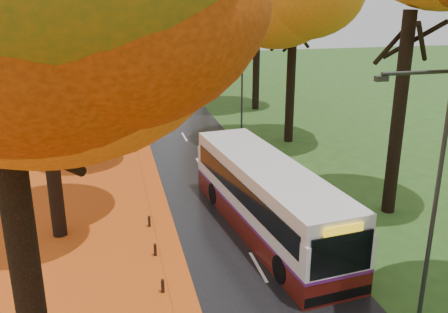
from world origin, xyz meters
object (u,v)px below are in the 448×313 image
object	(u,v)px
car_dark	(140,98)
car_white	(146,117)
streetlamp_mid	(239,69)
streetlamp_near	(431,181)
bus	(267,196)
streetlamp_far	(188,40)
car_silver	(139,98)

from	to	relation	value
car_dark	car_white	bearing A→B (deg)	-72.54
streetlamp_mid	car_white	xyz separation A→B (m)	(-6.30, 3.85, -4.06)
streetlamp_near	bus	world-z (taller)	streetlamp_near
car_white	bus	bearing A→B (deg)	-68.98
streetlamp_mid	car_white	distance (m)	8.42
streetlamp_near	car_white	distance (m)	26.91
bus	car_white	world-z (taller)	bus
streetlamp_mid	car_dark	world-z (taller)	streetlamp_mid
streetlamp_mid	streetlamp_far	size ratio (longest dim) A/B	1.00
car_silver	car_dark	distance (m)	0.35
streetlamp_near	car_white	bearing A→B (deg)	103.69
bus	car_silver	distance (m)	26.79
car_dark	streetlamp_near	bearing A→B (deg)	-61.41
streetlamp_far	car_white	world-z (taller)	streetlamp_far
streetlamp_far	car_white	bearing A→B (deg)	-109.13
car_white	car_silver	size ratio (longest dim) A/B	0.98
streetlamp_near	car_silver	size ratio (longest dim) A/B	2.16
streetlamp_mid	streetlamp_far	world-z (taller)	same
streetlamp_far	car_silver	size ratio (longest dim) A/B	2.16
streetlamp_mid	streetlamp_near	bearing A→B (deg)	-90.00
streetlamp_far	car_silver	distance (m)	13.00
streetlamp_near	car_dark	distance (m)	34.53
car_silver	car_dark	world-z (taller)	car_silver
streetlamp_near	car_white	world-z (taller)	streetlamp_near
bus	car_silver	xyz separation A→B (m)	(-3.59, 26.53, -0.98)
streetlamp_near	bus	xyz separation A→B (m)	(-2.71, 6.85, -3.08)
streetlamp_far	bus	bearing A→B (deg)	-94.17
streetlamp_mid	bus	size ratio (longest dim) A/B	0.68
streetlamp_mid	bus	bearing A→B (deg)	-100.13
streetlamp_far	car_dark	bearing A→B (deg)	-121.07
bus	car_dark	bearing A→B (deg)	90.60
car_white	streetlamp_far	bearing A→B (deg)	81.19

